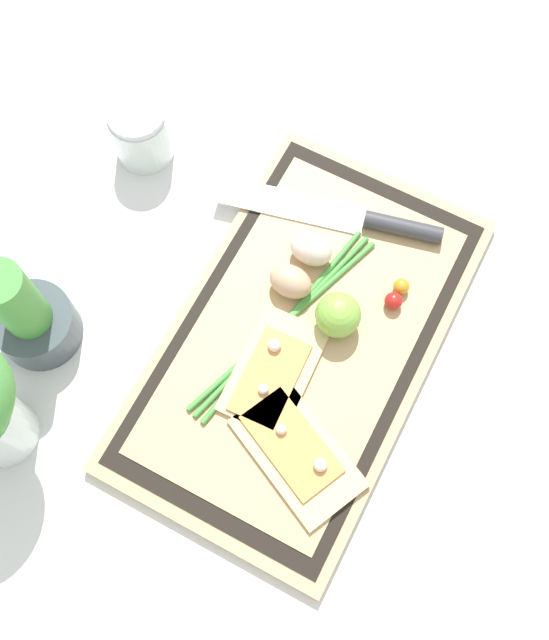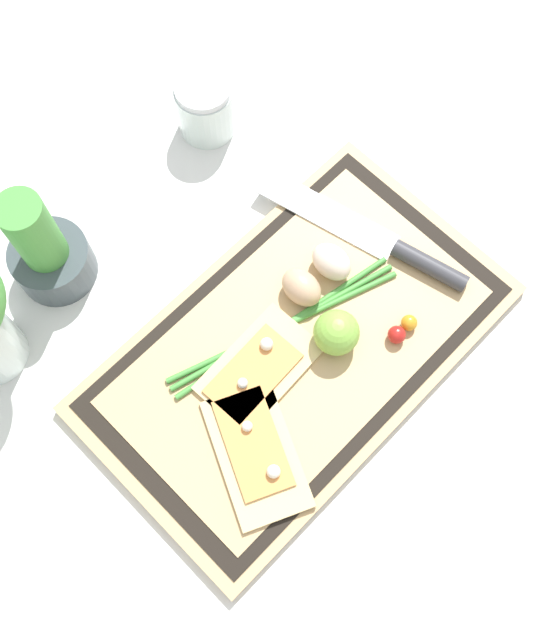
{
  "view_description": "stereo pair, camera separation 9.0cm",
  "coord_description": "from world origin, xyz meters",
  "px_view_note": "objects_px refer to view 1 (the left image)",
  "views": [
    {
      "loc": [
        -0.27,
        -0.1,
        0.88
      ],
      "look_at": [
        0.0,
        0.04,
        0.04
      ],
      "focal_mm": 42.0,
      "sensor_mm": 36.0,
      "label": 1
    },
    {
      "loc": [
        -0.22,
        -0.18,
        0.88
      ],
      "look_at": [
        0.0,
        0.04,
        0.04
      ],
      "focal_mm": 42.0,
      "sensor_mm": 36.0,
      "label": 2
    }
  ],
  "objects_px": {
    "pizza_slice_near": "(297,451)",
    "cherry_tomato_red": "(393,301)",
    "herb_pot": "(29,317)",
    "cherry_tomato_yellow": "(401,286)",
    "sauce_jar": "(142,135)",
    "egg_pink": "(311,249)",
    "egg_brown": "(291,282)",
    "knife": "(365,220)",
    "pizza_slice_far": "(273,371)",
    "lime": "(338,315)"
  },
  "relations": [
    {
      "from": "pizza_slice_near",
      "to": "cherry_tomato_red",
      "type": "relative_size",
      "value": 8.08
    },
    {
      "from": "pizza_slice_near",
      "to": "herb_pot",
      "type": "height_order",
      "value": "herb_pot"
    },
    {
      "from": "cherry_tomato_yellow",
      "to": "sauce_jar",
      "type": "distance_m",
      "value": 0.39
    },
    {
      "from": "egg_pink",
      "to": "egg_brown",
      "type": "bearing_deg",
      "value": 177.1
    },
    {
      "from": "knife",
      "to": "cherry_tomato_yellow",
      "type": "height_order",
      "value": "knife"
    },
    {
      "from": "egg_pink",
      "to": "herb_pot",
      "type": "xyz_separation_m",
      "value": [
        -0.24,
        0.25,
        0.02
      ]
    },
    {
      "from": "pizza_slice_far",
      "to": "sauce_jar",
      "type": "height_order",
      "value": "sauce_jar"
    },
    {
      "from": "cherry_tomato_yellow",
      "to": "sauce_jar",
      "type": "relative_size",
      "value": 0.23
    },
    {
      "from": "sauce_jar",
      "to": "egg_pink",
      "type": "bearing_deg",
      "value": -99.37
    },
    {
      "from": "cherry_tomato_red",
      "to": "cherry_tomato_yellow",
      "type": "bearing_deg",
      "value": -1.25
    },
    {
      "from": "egg_pink",
      "to": "lime",
      "type": "bearing_deg",
      "value": -133.67
    },
    {
      "from": "pizza_slice_near",
      "to": "pizza_slice_far",
      "type": "relative_size",
      "value": 1.2
    },
    {
      "from": "pizza_slice_far",
      "to": "sauce_jar",
      "type": "distance_m",
      "value": 0.36
    },
    {
      "from": "pizza_slice_far",
      "to": "lime",
      "type": "xyz_separation_m",
      "value": [
        0.09,
        -0.04,
        0.02
      ]
    },
    {
      "from": "herb_pot",
      "to": "sauce_jar",
      "type": "distance_m",
      "value": 0.29
    },
    {
      "from": "lime",
      "to": "cherry_tomato_red",
      "type": "height_order",
      "value": "lime"
    },
    {
      "from": "knife",
      "to": "egg_brown",
      "type": "relative_size",
      "value": 5.45
    },
    {
      "from": "egg_brown",
      "to": "egg_pink",
      "type": "distance_m",
      "value": 0.05
    },
    {
      "from": "pizza_slice_near",
      "to": "herb_pot",
      "type": "xyz_separation_m",
      "value": [
        -0.01,
        0.35,
        0.03
      ]
    },
    {
      "from": "pizza_slice_near",
      "to": "knife",
      "type": "bearing_deg",
      "value": 10.59
    },
    {
      "from": "pizza_slice_far",
      "to": "egg_brown",
      "type": "xyz_separation_m",
      "value": [
        0.11,
        0.03,
        0.01
      ]
    },
    {
      "from": "pizza_slice_near",
      "to": "egg_brown",
      "type": "height_order",
      "value": "egg_brown"
    },
    {
      "from": "knife",
      "to": "egg_pink",
      "type": "relative_size",
      "value": 5.45
    },
    {
      "from": "herb_pot",
      "to": "sauce_jar",
      "type": "bearing_deg",
      "value": 4.53
    },
    {
      "from": "cherry_tomato_yellow",
      "to": "herb_pot",
      "type": "distance_m",
      "value": 0.45
    },
    {
      "from": "pizza_slice_far",
      "to": "pizza_slice_near",
      "type": "bearing_deg",
      "value": -136.12
    },
    {
      "from": "cherry_tomato_red",
      "to": "pizza_slice_near",
      "type": "bearing_deg",
      "value": 174.33
    },
    {
      "from": "egg_pink",
      "to": "herb_pot",
      "type": "height_order",
      "value": "herb_pot"
    },
    {
      "from": "pizza_slice_near",
      "to": "knife",
      "type": "xyz_separation_m",
      "value": [
        0.3,
        0.06,
        0.0
      ]
    },
    {
      "from": "egg_brown",
      "to": "lime",
      "type": "xyz_separation_m",
      "value": [
        -0.01,
        -0.07,
        0.01
      ]
    },
    {
      "from": "sauce_jar",
      "to": "knife",
      "type": "bearing_deg",
      "value": -84.67
    },
    {
      "from": "pizza_slice_near",
      "to": "pizza_slice_far",
      "type": "height_order",
      "value": "same"
    },
    {
      "from": "knife",
      "to": "cherry_tomato_yellow",
      "type": "xyz_separation_m",
      "value": [
        -0.06,
        -0.08,
        0.0
      ]
    },
    {
      "from": "pizza_slice_near",
      "to": "cherry_tomato_yellow",
      "type": "bearing_deg",
      "value": -5.26
    },
    {
      "from": "herb_pot",
      "to": "lime",
      "type": "bearing_deg",
      "value": -61.25
    },
    {
      "from": "lime",
      "to": "cherry_tomato_yellow",
      "type": "xyz_separation_m",
      "value": [
        0.08,
        -0.05,
        -0.02
      ]
    },
    {
      "from": "pizza_slice_near",
      "to": "egg_pink",
      "type": "height_order",
      "value": "egg_pink"
    },
    {
      "from": "egg_pink",
      "to": "herb_pot",
      "type": "distance_m",
      "value": 0.35
    },
    {
      "from": "herb_pot",
      "to": "pizza_slice_far",
      "type": "bearing_deg",
      "value": -73.52
    },
    {
      "from": "pizza_slice_far",
      "to": "egg_pink",
      "type": "bearing_deg",
      "value": 10.47
    },
    {
      "from": "lime",
      "to": "herb_pot",
      "type": "height_order",
      "value": "herb_pot"
    },
    {
      "from": "sauce_jar",
      "to": "cherry_tomato_red",
      "type": "bearing_deg",
      "value": -98.19
    },
    {
      "from": "pizza_slice_near",
      "to": "knife",
      "type": "distance_m",
      "value": 0.31
    },
    {
      "from": "egg_brown",
      "to": "sauce_jar",
      "type": "height_order",
      "value": "sauce_jar"
    },
    {
      "from": "pizza_slice_far",
      "to": "cherry_tomato_red",
      "type": "distance_m",
      "value": 0.17
    },
    {
      "from": "egg_brown",
      "to": "cherry_tomato_red",
      "type": "xyz_separation_m",
      "value": [
        0.04,
        -0.12,
        -0.01
      ]
    },
    {
      "from": "knife",
      "to": "cherry_tomato_red",
      "type": "xyz_separation_m",
      "value": [
        -0.09,
        -0.08,
        0.0
      ]
    },
    {
      "from": "knife",
      "to": "sauce_jar",
      "type": "bearing_deg",
      "value": 95.33
    },
    {
      "from": "pizza_slice_far",
      "to": "herb_pot",
      "type": "bearing_deg",
      "value": 106.48
    },
    {
      "from": "cherry_tomato_red",
      "to": "cherry_tomato_yellow",
      "type": "distance_m",
      "value": 0.02
    }
  ]
}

